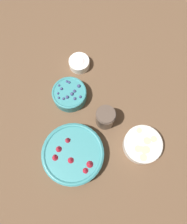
% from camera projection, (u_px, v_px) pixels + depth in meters
% --- Properties ---
extents(ground_plane, '(4.00, 4.00, 0.00)m').
position_uv_depth(ground_plane, '(105.00, 122.00, 0.97)').
color(ground_plane, brown).
extents(bowl_strawberries, '(0.25, 0.25, 0.08)m').
position_uv_depth(bowl_strawberries, '(73.00, 154.00, 0.89)').
color(bowl_strawberries, teal).
rests_on(bowl_strawberries, ground_plane).
extents(bowl_blueberries, '(0.15, 0.15, 0.07)m').
position_uv_depth(bowl_blueberries, '(70.00, 94.00, 0.97)').
color(bowl_blueberries, teal).
rests_on(bowl_blueberries, ground_plane).
extents(bowl_bananas, '(0.16, 0.16, 0.05)m').
position_uv_depth(bowl_bananas, '(143.00, 145.00, 0.91)').
color(bowl_bananas, silver).
rests_on(bowl_bananas, ground_plane).
extents(bowl_cream, '(0.10, 0.10, 0.05)m').
position_uv_depth(bowl_cream, '(79.00, 63.00, 1.03)').
color(bowl_cream, white).
rests_on(bowl_cream, ground_plane).
extents(jar_chocolate, '(0.08, 0.08, 0.10)m').
position_uv_depth(jar_chocolate, '(106.00, 118.00, 0.93)').
color(jar_chocolate, '#4C3D33').
rests_on(jar_chocolate, ground_plane).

